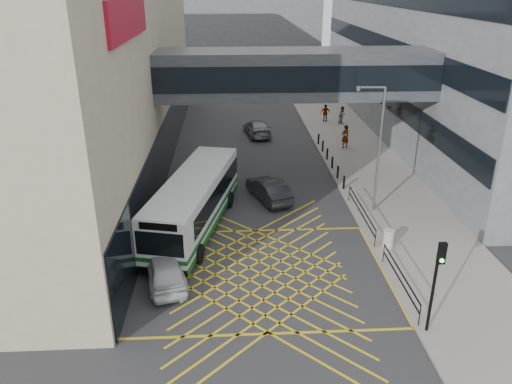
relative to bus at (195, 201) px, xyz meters
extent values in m
plane|color=#333335|center=(3.38, -5.10, -1.67)|extent=(120.00, 120.00, 0.00)
cube|color=black|center=(-2.58, 10.90, 0.33)|extent=(0.10, 41.50, 4.00)
cube|color=maroon|center=(-2.54, -1.10, 9.83)|extent=(0.18, 9.00, 1.80)
cube|color=black|center=(15.34, 18.90, 2.33)|extent=(0.10, 43.50, 1.60)
cube|color=black|center=(15.34, 18.90, 6.33)|extent=(0.10, 43.50, 1.60)
cube|color=slate|center=(1.38, 54.90, 7.33)|extent=(28.00, 16.00, 18.00)
cube|color=#363B41|center=(6.38, 6.90, 5.83)|extent=(20.00, 4.00, 3.00)
cube|color=black|center=(6.38, 4.88, 5.83)|extent=(19.50, 0.06, 1.60)
cube|color=black|center=(6.38, 8.92, 5.83)|extent=(19.50, 0.06, 1.60)
cube|color=gray|center=(12.38, 9.90, -1.59)|extent=(6.00, 54.00, 0.16)
cube|color=gold|center=(3.38, -5.10, -1.67)|extent=(12.00, 9.00, 0.01)
cube|color=silver|center=(-0.03, -0.11, 0.03)|extent=(4.98, 11.33, 2.71)
cube|color=#0F4F19|center=(-0.03, -0.11, -1.15)|extent=(5.02, 11.38, 0.34)
cube|color=#0F4F19|center=(-0.03, -0.11, -0.62)|extent=(5.04, 11.39, 0.22)
cube|color=black|center=(0.11, 0.47, 0.39)|extent=(4.71, 9.98, 1.05)
cube|color=black|center=(-1.29, -5.47, 0.28)|extent=(2.27, 0.61, 1.21)
cube|color=black|center=(-1.29, -5.49, 1.19)|extent=(1.77, 0.47, 0.35)
cube|color=silver|center=(-0.03, -0.11, 1.40)|extent=(4.93, 11.23, 0.10)
cube|color=black|center=(-1.29, -5.49, -1.17)|extent=(2.47, 0.67, 0.30)
cube|color=black|center=(1.24, 5.27, -1.17)|extent=(2.47, 0.67, 0.30)
cylinder|color=black|center=(-2.09, -3.34, -1.17)|extent=(0.50, 1.04, 1.00)
cylinder|color=black|center=(0.38, -3.92, -1.17)|extent=(0.50, 1.04, 1.00)
cylinder|color=black|center=(-0.52, 3.31, -1.17)|extent=(0.50, 1.04, 1.00)
cylinder|color=black|center=(1.94, 2.73, -1.17)|extent=(0.50, 1.04, 1.00)
imported|color=silver|center=(-1.12, -5.62, -0.94)|extent=(2.91, 4.92, 1.47)
imported|color=black|center=(4.48, 3.73, -0.95)|extent=(3.25, 4.95, 1.44)
imported|color=gray|center=(4.56, 18.38, -0.94)|extent=(2.65, 4.97, 1.47)
cylinder|color=black|center=(9.76, -9.91, 0.22)|extent=(0.12, 0.12, 3.46)
cube|color=black|center=(9.76, -10.14, 2.15)|extent=(0.29, 0.19, 0.87)
sphere|color=#19E533|center=(9.76, -10.24, 1.90)|extent=(0.16, 0.16, 0.16)
cylinder|color=slate|center=(10.72, 1.47, 2.23)|extent=(0.16, 0.16, 7.49)
cube|color=slate|center=(9.97, 1.51, 5.98)|extent=(1.50, 0.18, 0.09)
cylinder|color=slate|center=(9.23, 1.55, 5.90)|extent=(0.28, 0.28, 0.23)
cylinder|color=#ADA89E|center=(10.22, -3.12, -1.03)|extent=(0.56, 0.56, 0.96)
cube|color=black|center=(9.53, -7.10, -0.56)|extent=(0.05, 5.00, 0.05)
cube|color=black|center=(9.53, -7.10, -0.96)|extent=(0.05, 5.00, 0.05)
cube|color=black|center=(9.53, -0.10, -0.56)|extent=(0.05, 6.00, 0.05)
cube|color=black|center=(9.53, -0.10, -0.96)|extent=(0.05, 6.00, 0.05)
cylinder|color=black|center=(9.53, -9.60, -1.01)|extent=(0.04, 0.04, 1.00)
cylinder|color=black|center=(9.53, -4.60, -1.01)|extent=(0.04, 0.04, 1.00)
cylinder|color=black|center=(9.53, -3.10, -1.01)|extent=(0.04, 0.04, 1.00)
cylinder|color=black|center=(9.53, 2.90, -1.01)|extent=(0.04, 0.04, 1.00)
cylinder|color=black|center=(9.63, 4.90, -1.06)|extent=(0.14, 0.14, 0.90)
cylinder|color=black|center=(9.63, 6.90, -1.06)|extent=(0.14, 0.14, 0.90)
cylinder|color=black|center=(9.63, 8.90, -1.06)|extent=(0.14, 0.14, 0.90)
cylinder|color=black|center=(9.63, 10.90, -1.06)|extent=(0.14, 0.14, 0.90)
cylinder|color=black|center=(9.63, 12.90, -1.06)|extent=(0.14, 0.14, 0.90)
cylinder|color=black|center=(9.63, 14.90, -1.06)|extent=(0.14, 0.14, 0.90)
imported|color=gray|center=(11.63, 13.68, -0.54)|extent=(0.93, 0.81, 1.95)
imported|color=gray|center=(13.04, 21.20, -0.66)|extent=(0.95, 0.90, 1.71)
imported|color=gray|center=(11.57, 22.27, -0.67)|extent=(1.01, 0.49, 1.70)
camera|label=1|loc=(2.02, -25.77, 11.42)|focal=35.00mm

